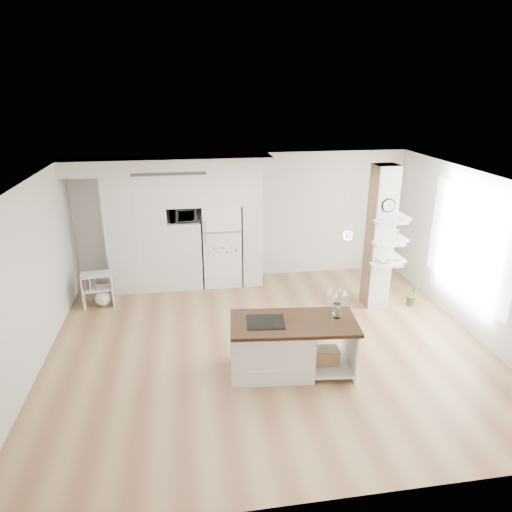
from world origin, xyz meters
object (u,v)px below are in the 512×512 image
Objects in this scene: kitchen_island at (279,345)px; floor_plant_a at (412,294)px; bookshelf at (100,292)px; refrigerator at (221,244)px.

kitchen_island reaches higher than floor_plant_a.
floor_plant_a is at bearing -16.39° from bookshelf.
bookshelf is at bearing 144.21° from kitchen_island.
kitchen_island is at bearing -80.61° from refrigerator.
kitchen_island is at bearing -149.84° from floor_plant_a.
floor_plant_a is at bearing 35.85° from kitchen_island.
refrigerator reaches higher than floor_plant_a.
floor_plant_a is at bearing -25.01° from refrigerator.
floor_plant_a is (5.93, -0.90, -0.06)m from bookshelf.
refrigerator is 3.79× the size of floor_plant_a.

